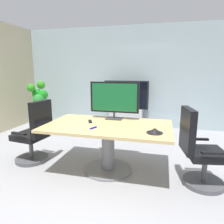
{
  "coord_description": "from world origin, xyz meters",
  "views": [
    {
      "loc": [
        0.88,
        -2.67,
        1.58
      ],
      "look_at": [
        0.07,
        0.51,
        0.91
      ],
      "focal_mm": 32.67,
      "sensor_mm": 36.0,
      "label": 1
    }
  ],
  "objects_px": {
    "office_chair_left": "(35,137)",
    "remote_control": "(90,121)",
    "conference_table": "(108,137)",
    "wall_display_unit": "(126,112)",
    "conference_phone": "(155,131)",
    "tv_monitor": "(114,98)",
    "office_chair_right": "(199,154)",
    "potted_plant": "(39,102)"
  },
  "relations": [
    {
      "from": "office_chair_left",
      "to": "office_chair_right",
      "type": "bearing_deg",
      "value": 95.48
    },
    {
      "from": "conference_table",
      "to": "office_chair_left",
      "type": "distance_m",
      "value": 1.32
    },
    {
      "from": "conference_table",
      "to": "remote_control",
      "type": "bearing_deg",
      "value": 164.45
    },
    {
      "from": "potted_plant",
      "to": "office_chair_right",
      "type": "bearing_deg",
      "value": -28.16
    },
    {
      "from": "office_chair_left",
      "to": "wall_display_unit",
      "type": "relative_size",
      "value": 0.83
    },
    {
      "from": "office_chair_right",
      "to": "tv_monitor",
      "type": "relative_size",
      "value": 1.3
    },
    {
      "from": "office_chair_right",
      "to": "remote_control",
      "type": "height_order",
      "value": "office_chair_right"
    },
    {
      "from": "office_chair_left",
      "to": "remote_control",
      "type": "distance_m",
      "value": 1.04
    },
    {
      "from": "tv_monitor",
      "to": "conference_phone",
      "type": "relative_size",
      "value": 3.82
    },
    {
      "from": "office_chair_left",
      "to": "tv_monitor",
      "type": "xyz_separation_m",
      "value": [
        1.32,
        0.4,
        0.66
      ]
    },
    {
      "from": "remote_control",
      "to": "conference_table",
      "type": "bearing_deg",
      "value": -41.08
    },
    {
      "from": "conference_table",
      "to": "wall_display_unit",
      "type": "xyz_separation_m",
      "value": [
        -0.17,
        2.49,
        -0.12
      ]
    },
    {
      "from": "office_chair_left",
      "to": "potted_plant",
      "type": "height_order",
      "value": "potted_plant"
    },
    {
      "from": "conference_table",
      "to": "tv_monitor",
      "type": "height_order",
      "value": "tv_monitor"
    },
    {
      "from": "conference_table",
      "to": "conference_phone",
      "type": "distance_m",
      "value": 0.8
    },
    {
      "from": "office_chair_left",
      "to": "office_chair_right",
      "type": "xyz_separation_m",
      "value": [
        2.64,
        -0.09,
        0.0
      ]
    },
    {
      "from": "remote_control",
      "to": "tv_monitor",
      "type": "bearing_deg",
      "value": 16.72
    },
    {
      "from": "conference_table",
      "to": "remote_control",
      "type": "distance_m",
      "value": 0.4
    },
    {
      "from": "office_chair_left",
      "to": "potted_plant",
      "type": "distance_m",
      "value": 2.3
    },
    {
      "from": "remote_control",
      "to": "office_chair_right",
      "type": "bearing_deg",
      "value": -32.15
    },
    {
      "from": "conference_table",
      "to": "potted_plant",
      "type": "height_order",
      "value": "potted_plant"
    },
    {
      "from": "office_chair_left",
      "to": "tv_monitor",
      "type": "bearing_deg",
      "value": 114.34
    },
    {
      "from": "office_chair_right",
      "to": "wall_display_unit",
      "type": "xyz_separation_m",
      "value": [
        -1.49,
        2.59,
        -0.01
      ]
    },
    {
      "from": "wall_display_unit",
      "to": "conference_phone",
      "type": "distance_m",
      "value": 2.91
    },
    {
      "from": "remote_control",
      "to": "potted_plant",
      "type": "bearing_deg",
      "value": 114.02
    },
    {
      "from": "conference_table",
      "to": "office_chair_left",
      "type": "relative_size",
      "value": 1.77
    },
    {
      "from": "conference_table",
      "to": "wall_display_unit",
      "type": "bearing_deg",
      "value": 93.9
    },
    {
      "from": "office_chair_right",
      "to": "conference_phone",
      "type": "xyz_separation_m",
      "value": [
        -0.6,
        -0.16,
        0.33
      ]
    },
    {
      "from": "potted_plant",
      "to": "conference_table",
      "type": "bearing_deg",
      "value": -37.86
    },
    {
      "from": "remote_control",
      "to": "conference_phone",
      "type": "bearing_deg",
      "value": -44.03
    },
    {
      "from": "office_chair_right",
      "to": "wall_display_unit",
      "type": "height_order",
      "value": "wall_display_unit"
    },
    {
      "from": "office_chair_left",
      "to": "conference_table",
      "type": "bearing_deg",
      "value": 97.84
    },
    {
      "from": "office_chair_right",
      "to": "tv_monitor",
      "type": "bearing_deg",
      "value": 59.48
    },
    {
      "from": "wall_display_unit",
      "to": "conference_phone",
      "type": "bearing_deg",
      "value": -72.08
    },
    {
      "from": "potted_plant",
      "to": "conference_phone",
      "type": "relative_size",
      "value": 5.91
    },
    {
      "from": "office_chair_left",
      "to": "potted_plant",
      "type": "bearing_deg",
      "value": -141.31
    },
    {
      "from": "conference_phone",
      "to": "remote_control",
      "type": "distance_m",
      "value": 1.1
    },
    {
      "from": "wall_display_unit",
      "to": "potted_plant",
      "type": "bearing_deg",
      "value": -166.81
    },
    {
      "from": "conference_table",
      "to": "remote_control",
      "type": "height_order",
      "value": "remote_control"
    },
    {
      "from": "office_chair_right",
      "to": "conference_phone",
      "type": "relative_size",
      "value": 4.95
    },
    {
      "from": "tv_monitor",
      "to": "remote_control",
      "type": "xyz_separation_m",
      "value": [
        -0.33,
        -0.3,
        -0.35
      ]
    },
    {
      "from": "conference_table",
      "to": "wall_display_unit",
      "type": "relative_size",
      "value": 1.47
    }
  ]
}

